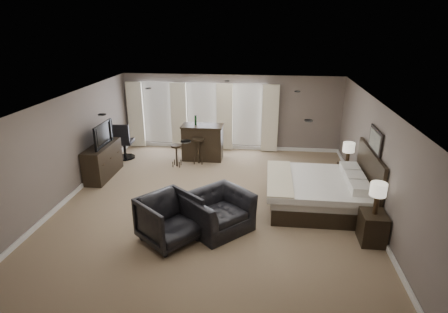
# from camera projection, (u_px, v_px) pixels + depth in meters

# --- Properties ---
(room) EXTENTS (7.60, 8.60, 2.64)m
(room) POSITION_uv_depth(u_px,v_px,m) (214.00, 154.00, 8.98)
(room) COLOR #877155
(room) RESTS_ON ground
(window_bay) EXTENTS (5.25, 0.20, 2.30)m
(window_bay) POSITION_uv_depth(u_px,v_px,m) (202.00, 116.00, 12.95)
(window_bay) COLOR silver
(window_bay) RESTS_ON room
(bed) EXTENTS (2.35, 2.24, 1.50)m
(bed) POSITION_uv_depth(u_px,v_px,m) (321.00, 179.00, 8.96)
(bed) COLOR silver
(bed) RESTS_ON ground
(nightstand_near) EXTENTS (0.49, 0.60, 0.66)m
(nightstand_near) POSITION_uv_depth(u_px,v_px,m) (372.00, 228.00, 7.66)
(nightstand_near) COLOR black
(nightstand_near) RESTS_ON ground
(nightstand_far) EXTENTS (0.43, 0.52, 0.57)m
(nightstand_far) POSITION_uv_depth(u_px,v_px,m) (345.00, 175.00, 10.38)
(nightstand_far) COLOR black
(nightstand_far) RESTS_ON ground
(lamp_near) EXTENTS (0.33, 0.33, 0.67)m
(lamp_near) POSITION_uv_depth(u_px,v_px,m) (377.00, 199.00, 7.43)
(lamp_near) COLOR beige
(lamp_near) RESTS_ON nightstand_near
(lamp_far) EXTENTS (0.32, 0.32, 0.65)m
(lamp_far) POSITION_uv_depth(u_px,v_px,m) (348.00, 154.00, 10.17)
(lamp_far) COLOR beige
(lamp_far) RESTS_ON nightstand_far
(wall_art) EXTENTS (0.04, 0.96, 0.56)m
(wall_art) POSITION_uv_depth(u_px,v_px,m) (375.00, 141.00, 8.50)
(wall_art) COLOR slate
(wall_art) RESTS_ON room
(dresser) EXTENTS (0.53, 1.64, 0.95)m
(dresser) POSITION_uv_depth(u_px,v_px,m) (103.00, 161.00, 10.85)
(dresser) COLOR black
(dresser) RESTS_ON ground
(tv) EXTENTS (0.66, 1.15, 0.15)m
(tv) POSITION_uv_depth(u_px,v_px,m) (101.00, 143.00, 10.66)
(tv) COLOR black
(tv) RESTS_ON dresser
(armchair_near) EXTENTS (1.51, 1.52, 1.14)m
(armchair_near) POSITION_uv_depth(u_px,v_px,m) (218.00, 206.00, 8.05)
(armchair_near) COLOR black
(armchair_near) RESTS_ON ground
(armchair_far) EXTENTS (1.43, 1.44, 1.09)m
(armchair_far) POSITION_uv_depth(u_px,v_px,m) (169.00, 217.00, 7.63)
(armchair_far) COLOR black
(armchair_far) RESTS_ON ground
(bar_counter) EXTENTS (1.33, 0.69, 1.16)m
(bar_counter) POSITION_uv_depth(u_px,v_px,m) (203.00, 142.00, 12.18)
(bar_counter) COLOR black
(bar_counter) RESTS_ON ground
(bar_stool_left) EXTENTS (0.43, 0.43, 0.70)m
(bar_stool_left) POSITION_uv_depth(u_px,v_px,m) (177.00, 156.00, 11.64)
(bar_stool_left) COLOR black
(bar_stool_left) RESTS_ON ground
(bar_stool_right) EXTENTS (0.50, 0.50, 0.83)m
(bar_stool_right) POSITION_uv_depth(u_px,v_px,m) (199.00, 151.00, 11.87)
(bar_stool_right) COLOR black
(bar_stool_right) RESTS_ON ground
(desk_chair) EXTENTS (0.67, 0.67, 1.22)m
(desk_chair) POSITION_uv_depth(u_px,v_px,m) (124.00, 141.00, 12.23)
(desk_chair) COLOR black
(desk_chair) RESTS_ON ground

